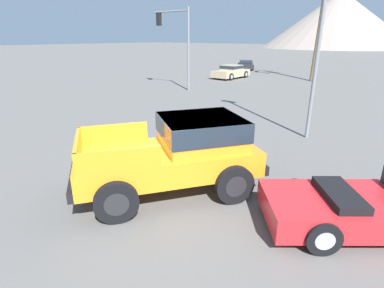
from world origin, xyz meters
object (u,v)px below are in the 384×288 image
(orange_pickup_truck, at_px, (180,150))
(traffic_light_main, at_px, (175,34))
(street_lamp_post, at_px, (323,11))
(parked_car_dark, at_px, (246,65))
(parked_car_tan, at_px, (231,72))
(red_convertible_car, at_px, (374,208))

(orange_pickup_truck, distance_m, traffic_light_main, 16.73)
(orange_pickup_truck, relative_size, street_lamp_post, 0.64)
(parked_car_dark, bearing_deg, traffic_light_main, -110.29)
(orange_pickup_truck, relative_size, parked_car_tan, 1.19)
(parked_car_tan, bearing_deg, street_lamp_post, 133.79)
(parked_car_dark, xyz_separation_m, traffic_light_main, (3.04, -16.72, 3.49))
(red_convertible_car, xyz_separation_m, street_lamp_post, (-3.10, 5.24, 4.24))
(orange_pickup_truck, bearing_deg, traffic_light_main, 166.13)
(red_convertible_car, height_order, parked_car_dark, red_convertible_car)
(orange_pickup_truck, distance_m, parked_car_dark, 32.25)
(red_convertible_car, relative_size, street_lamp_post, 0.60)
(street_lamp_post, bearing_deg, parked_car_dark, 123.78)
(parked_car_tan, distance_m, parked_car_dark, 9.22)
(red_convertible_car, relative_size, parked_car_dark, 0.97)
(street_lamp_post, bearing_deg, red_convertible_car, -59.38)
(parked_car_dark, relative_size, traffic_light_main, 0.83)
(parked_car_tan, bearing_deg, red_convertible_car, 131.28)
(street_lamp_post, bearing_deg, traffic_light_main, 153.97)
(parked_car_tan, bearing_deg, parked_car_dark, -67.12)
(red_convertible_car, relative_size, traffic_light_main, 0.80)
(parked_car_tan, height_order, parked_car_dark, parked_car_tan)
(red_convertible_car, bearing_deg, street_lamp_post, 172.65)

